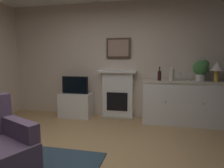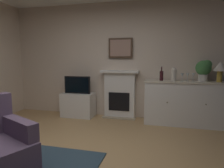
{
  "view_description": "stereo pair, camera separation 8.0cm",
  "coord_description": "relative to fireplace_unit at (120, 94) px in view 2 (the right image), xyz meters",
  "views": [
    {
      "loc": [
        0.95,
        -2.18,
        1.37
      ],
      "look_at": [
        0.33,
        0.61,
        1.0
      ],
      "focal_mm": 31.87,
      "sensor_mm": 36.0,
      "label": 1
    },
    {
      "loc": [
        1.03,
        -2.17,
        1.37
      ],
      "look_at": [
        0.33,
        0.61,
        1.0
      ],
      "focal_mm": 31.87,
      "sensor_mm": 36.0,
      "label": 2
    }
  ],
  "objects": [
    {
      "name": "wine_glass_right",
      "position": [
        1.55,
        -0.14,
        0.48
      ],
      "size": [
        0.07,
        0.07,
        0.16
      ],
      "color": "silver",
      "rests_on": "sideboard_cabinet"
    },
    {
      "name": "tv_set",
      "position": [
        -0.98,
        -0.19,
        0.21
      ],
      "size": [
        0.62,
        0.07,
        0.4
      ],
      "color": "black",
      "rests_on": "tv_cabinet"
    },
    {
      "name": "wine_glass_left",
      "position": [
        1.33,
        -0.23,
        0.48
      ],
      "size": [
        0.07,
        0.07,
        0.16
      ],
      "color": "silver",
      "rests_on": "sideboard_cabinet"
    },
    {
      "name": "wall_rear",
      "position": [
        -0.09,
        0.13,
        0.77
      ],
      "size": [
        5.28,
        0.06,
        2.64
      ],
      "primitive_type": "cube",
      "color": "beige",
      "rests_on": "ground_plane"
    },
    {
      "name": "fireplace_unit",
      "position": [
        0.0,
        0.0,
        0.0
      ],
      "size": [
        0.87,
        0.3,
        1.1
      ],
      "color": "white",
      "rests_on": "ground_plane"
    },
    {
      "name": "framed_picture",
      "position": [
        -0.0,
        0.05,
        1.06
      ],
      "size": [
        0.55,
        0.04,
        0.45
      ],
      "color": "#473323"
    },
    {
      "name": "potted_plant_small",
      "position": [
        1.74,
        -0.13,
        0.62
      ],
      "size": [
        0.3,
        0.3,
        0.43
      ],
      "color": "beige",
      "rests_on": "sideboard_cabinet"
    },
    {
      "name": "tv_cabinet",
      "position": [
        -0.97,
        -0.16,
        -0.27
      ],
      "size": [
        0.75,
        0.42,
        0.56
      ],
      "color": "white",
      "rests_on": "ground_plane"
    },
    {
      "name": "wine_bottle",
      "position": [
        0.92,
        -0.17,
        0.47
      ],
      "size": [
        0.08,
        0.08,
        0.29
      ],
      "color": "#331419",
      "rests_on": "sideboard_cabinet"
    },
    {
      "name": "wine_glass_center",
      "position": [
        1.44,
        -0.14,
        0.48
      ],
      "size": [
        0.07,
        0.07,
        0.16
      ],
      "color": "silver",
      "rests_on": "sideboard_cabinet"
    },
    {
      "name": "sideboard_cabinet",
      "position": [
        1.41,
        -0.18,
        -0.09
      ],
      "size": [
        1.65,
        0.49,
        0.91
      ],
      "color": "white",
      "rests_on": "ground_plane"
    },
    {
      "name": "vase_decorative",
      "position": [
        1.17,
        -0.23,
        0.5
      ],
      "size": [
        0.11,
        0.11,
        0.28
      ],
      "color": "beige",
      "rests_on": "sideboard_cabinet"
    },
    {
      "name": "table_lamp",
      "position": [
        2.03,
        -0.18,
        0.64
      ],
      "size": [
        0.26,
        0.26,
        0.4
      ],
      "color": "#B79338",
      "rests_on": "sideboard_cabinet"
    }
  ]
}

